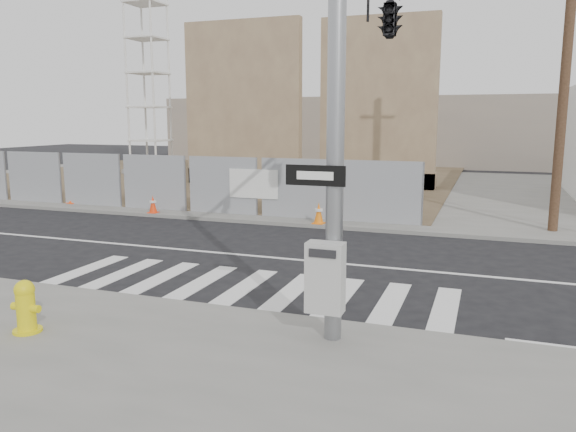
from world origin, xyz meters
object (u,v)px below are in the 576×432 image
(crane_tower, at_px, (146,23))
(signal_pole, at_px, (375,44))
(fire_hydrant, at_px, (26,306))
(traffic_cone_c, at_px, (153,204))
(traffic_cone_d, at_px, (319,213))
(traffic_cone_b, at_px, (72,194))

(crane_tower, bearing_deg, signal_pole, -47.43)
(crane_tower, distance_m, fire_hydrant, 27.87)
(signal_pole, height_order, crane_tower, crane_tower)
(signal_pole, distance_m, traffic_cone_c, 11.86)
(fire_hydrant, xyz_separation_m, traffic_cone_c, (-4.49, 10.41, -0.11))
(fire_hydrant, bearing_deg, traffic_cone_d, 76.07)
(signal_pole, xyz_separation_m, traffic_cone_b, (-13.38, 7.18, -4.28))
(crane_tower, xyz_separation_m, traffic_cone_c, (8.42, -12.78, -8.60))
(traffic_cone_b, distance_m, traffic_cone_d, 10.49)
(fire_hydrant, relative_size, traffic_cone_c, 1.34)
(crane_tower, relative_size, traffic_cone_c, 28.94)
(signal_pole, bearing_deg, crane_tower, 132.57)
(fire_hydrant, distance_m, traffic_cone_c, 11.34)
(traffic_cone_c, bearing_deg, signal_pole, -34.63)
(crane_tower, bearing_deg, fire_hydrant, -60.89)
(fire_hydrant, height_order, traffic_cone_d, fire_hydrant)
(traffic_cone_c, height_order, traffic_cone_d, traffic_cone_d)
(traffic_cone_b, relative_size, traffic_cone_c, 1.25)
(signal_pole, distance_m, traffic_cone_d, 8.16)
(crane_tower, relative_size, traffic_cone_d, 26.46)
(crane_tower, height_order, fire_hydrant, crane_tower)
(traffic_cone_c, relative_size, traffic_cone_d, 0.91)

